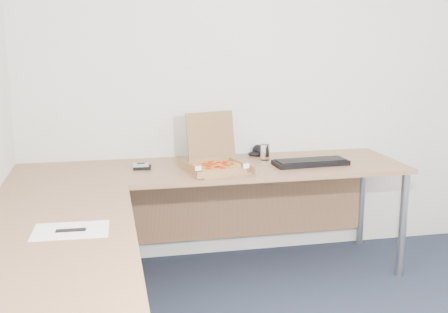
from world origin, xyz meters
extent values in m
cube|color=#976643|center=(-0.50, 1.40, 0.71)|extent=(2.50, 0.70, 0.03)
cube|color=#976643|center=(-1.40, 0.30, 0.71)|extent=(0.70, 1.50, 0.03)
cylinder|color=gray|center=(0.70, 1.70, 0.35)|extent=(0.05, 0.05, 0.70)
cube|color=#966B42|center=(-0.49, 1.28, 0.73)|extent=(0.33, 0.33, 0.01)
cube|color=#966B42|center=(-0.49, 1.47, 0.91)|extent=(0.33, 0.07, 0.33)
cylinder|color=tan|center=(-0.49, 1.28, 0.75)|extent=(0.30, 0.30, 0.02)
cylinder|color=red|center=(-0.49, 1.28, 0.77)|extent=(0.26, 0.26, 0.00)
cylinder|color=white|center=(-0.12, 1.52, 0.78)|extent=(0.06, 0.06, 0.11)
cube|color=black|center=(0.13, 1.32, 0.75)|extent=(0.49, 0.20, 0.03)
ellipsoid|color=black|center=(-0.15, 1.64, 0.75)|extent=(0.10, 0.07, 0.03)
cube|color=black|center=(-0.95, 1.44, 0.74)|extent=(0.12, 0.10, 0.02)
cube|color=#B2B5BA|center=(-0.95, 1.43, 0.76)|extent=(0.10, 0.06, 0.02)
cube|color=white|center=(-1.33, 0.35, 0.73)|extent=(0.33, 0.24, 0.00)
ellipsoid|color=black|center=(-0.12, 1.67, 0.77)|extent=(0.10, 0.10, 0.08)
camera|label=1|loc=(-1.15, -2.00, 1.55)|focal=44.45mm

